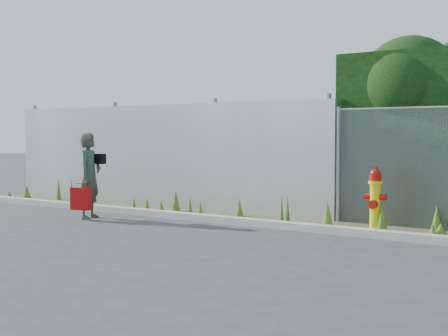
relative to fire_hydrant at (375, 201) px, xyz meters
name	(u,v)px	position (x,y,z in m)	size (l,w,h in m)	color
ground	(187,240)	(-2.01, -2.27, -0.51)	(80.00, 80.00, 0.00)	#363639
curb	(252,222)	(-2.01, -0.47, -0.45)	(16.00, 0.22, 0.12)	#A69F96
weed_strip	(298,217)	(-1.46, 0.18, -0.39)	(16.00, 1.35, 0.54)	#49432A
corrugated_fence	(154,156)	(-5.26, 0.74, 0.59)	(8.50, 0.21, 2.30)	silver
fire_hydrant	(375,201)	(0.00, 0.00, 0.00)	(0.35, 0.31, 1.05)	yellow
woman	(90,176)	(-4.98, -1.39, 0.29)	(0.58, 0.38, 1.60)	#116C4A
red_tote_bag	(81,199)	(-4.97, -1.63, -0.12)	(0.37, 0.14, 0.49)	#B60C0A
black_shoulder_bag	(99,159)	(-4.88, -1.24, 0.60)	(0.25, 0.11, 0.19)	black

